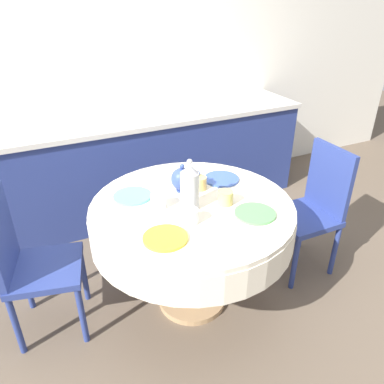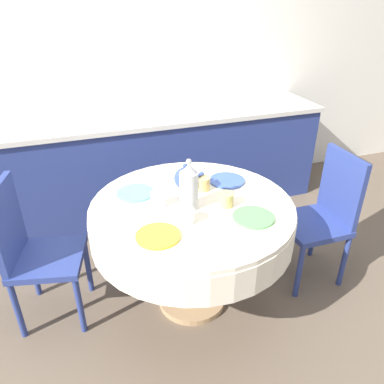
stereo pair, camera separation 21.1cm
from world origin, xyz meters
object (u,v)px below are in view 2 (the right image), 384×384
Objects in this scene: chair_right at (32,248)px; teapot at (186,179)px; coffee_carafe at (189,187)px; chair_left at (324,212)px.

teapot reaches higher than chair_right.
teapot is at bearing 77.01° from coffee_carafe.
chair_left is 1.04m from coffee_carafe.
coffee_carafe is (-0.97, -0.02, 0.37)m from chair_left.
coffee_carafe is 0.21m from teapot.
coffee_carafe is at bearing -102.99° from teapot.
teapot reaches higher than chair_left.
chair_left and chair_right have the same top height.
chair_left is at bearing -11.39° from teapot.
chair_right is (-1.85, 0.23, 0.00)m from chair_left.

